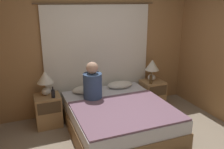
{
  "coord_description": "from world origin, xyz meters",
  "views": [
    {
      "loc": [
        -1.46,
        -2.64,
        2.2
      ],
      "look_at": [
        0.0,
        1.03,
        0.96
      ],
      "focal_mm": 38.0,
      "sensor_mm": 36.0,
      "label": 1
    }
  ],
  "objects_px": {
    "pillow_left": "(86,89)",
    "pillow_right": "(120,85)",
    "beer_bottle_on_left_stand": "(53,93)",
    "beer_bottle_on_right_stand": "(151,79)",
    "nightstand_left": "(48,110)",
    "person_left_in_bed": "(93,84)",
    "lamp_left": "(45,79)",
    "lamp_right": "(152,67)",
    "bed": "(118,118)",
    "nightstand_right": "(152,94)"
  },
  "relations": [
    {
      "from": "pillow_left",
      "to": "pillow_right",
      "type": "relative_size",
      "value": 1.0
    },
    {
      "from": "beer_bottle_on_left_stand",
      "to": "beer_bottle_on_right_stand",
      "type": "xyz_separation_m",
      "value": [
        1.97,
        0.0,
        0.02
      ]
    },
    {
      "from": "pillow_right",
      "to": "nightstand_left",
      "type": "bearing_deg",
      "value": -177.49
    },
    {
      "from": "person_left_in_bed",
      "to": "beer_bottle_on_right_stand",
      "type": "distance_m",
      "value": 1.32
    },
    {
      "from": "lamp_left",
      "to": "lamp_right",
      "type": "relative_size",
      "value": 1.0
    },
    {
      "from": "beer_bottle_on_right_stand",
      "to": "lamp_right",
      "type": "bearing_deg",
      "value": 54.6
    },
    {
      "from": "nightstand_left",
      "to": "beer_bottle_on_right_stand",
      "type": "bearing_deg",
      "value": -2.95
    },
    {
      "from": "bed",
      "to": "lamp_left",
      "type": "bearing_deg",
      "value": 145.55
    },
    {
      "from": "bed",
      "to": "beer_bottle_on_right_stand",
      "type": "height_order",
      "value": "beer_bottle_on_right_stand"
    },
    {
      "from": "lamp_right",
      "to": "beer_bottle_on_right_stand",
      "type": "bearing_deg",
      "value": -125.4
    },
    {
      "from": "nightstand_right",
      "to": "person_left_in_bed",
      "type": "relative_size",
      "value": 0.83
    },
    {
      "from": "lamp_right",
      "to": "beer_bottle_on_right_stand",
      "type": "height_order",
      "value": "lamp_right"
    },
    {
      "from": "nightstand_left",
      "to": "beer_bottle_on_left_stand",
      "type": "height_order",
      "value": "beer_bottle_on_left_stand"
    },
    {
      "from": "nightstand_left",
      "to": "lamp_right",
      "type": "height_order",
      "value": "lamp_right"
    },
    {
      "from": "nightstand_left",
      "to": "pillow_right",
      "type": "relative_size",
      "value": 1.09
    },
    {
      "from": "nightstand_left",
      "to": "pillow_left",
      "type": "distance_m",
      "value": 0.79
    },
    {
      "from": "beer_bottle_on_right_stand",
      "to": "pillow_right",
      "type": "bearing_deg",
      "value": 164.5
    },
    {
      "from": "bed",
      "to": "pillow_left",
      "type": "bearing_deg",
      "value": 115.63
    },
    {
      "from": "lamp_left",
      "to": "pillow_right",
      "type": "relative_size",
      "value": 0.86
    },
    {
      "from": "lamp_left",
      "to": "pillow_right",
      "type": "height_order",
      "value": "lamp_left"
    },
    {
      "from": "lamp_right",
      "to": "beer_bottle_on_left_stand",
      "type": "relative_size",
      "value": 2.25
    },
    {
      "from": "nightstand_left",
      "to": "lamp_left",
      "type": "xyz_separation_m",
      "value": [
        0.0,
        0.06,
        0.58
      ]
    },
    {
      "from": "nightstand_left",
      "to": "nightstand_right",
      "type": "distance_m",
      "value": 2.18
    },
    {
      "from": "nightstand_left",
      "to": "beer_bottle_on_left_stand",
      "type": "bearing_deg",
      "value": -47.92
    },
    {
      "from": "lamp_right",
      "to": "pillow_left",
      "type": "bearing_deg",
      "value": -179.99
    },
    {
      "from": "nightstand_left",
      "to": "bed",
      "type": "bearing_deg",
      "value": -32.11
    },
    {
      "from": "bed",
      "to": "lamp_right",
      "type": "xyz_separation_m",
      "value": [
        1.09,
        0.75,
        0.61
      ]
    },
    {
      "from": "nightstand_left",
      "to": "lamp_right",
      "type": "relative_size",
      "value": 1.26
    },
    {
      "from": "pillow_right",
      "to": "person_left_in_bed",
      "type": "bearing_deg",
      "value": -152.08
    },
    {
      "from": "person_left_in_bed",
      "to": "lamp_right",
      "type": "bearing_deg",
      "value": 14.42
    },
    {
      "from": "person_left_in_bed",
      "to": "beer_bottle_on_right_stand",
      "type": "relative_size",
      "value": 2.96
    },
    {
      "from": "nightstand_left",
      "to": "lamp_left",
      "type": "bearing_deg",
      "value": 90.0
    },
    {
      "from": "lamp_left",
      "to": "beer_bottle_on_left_stand",
      "type": "bearing_deg",
      "value": -60.59
    },
    {
      "from": "pillow_right",
      "to": "person_left_in_bed",
      "type": "relative_size",
      "value": 0.77
    },
    {
      "from": "bed",
      "to": "pillow_right",
      "type": "xyz_separation_m",
      "value": [
        0.36,
        0.75,
        0.32
      ]
    },
    {
      "from": "nightstand_right",
      "to": "lamp_right",
      "type": "xyz_separation_m",
      "value": [
        0.0,
        0.06,
        0.58
      ]
    },
    {
      "from": "nightstand_left",
      "to": "person_left_in_bed",
      "type": "height_order",
      "value": "person_left_in_bed"
    },
    {
      "from": "beer_bottle_on_left_stand",
      "to": "person_left_in_bed",
      "type": "bearing_deg",
      "value": -16.35
    },
    {
      "from": "lamp_left",
      "to": "beer_bottle_on_right_stand",
      "type": "xyz_separation_m",
      "value": [
        2.06,
        -0.17,
        -0.21
      ]
    },
    {
      "from": "nightstand_left",
      "to": "beer_bottle_on_left_stand",
      "type": "relative_size",
      "value": 2.84
    },
    {
      "from": "lamp_left",
      "to": "beer_bottle_on_left_stand",
      "type": "relative_size",
      "value": 2.25
    },
    {
      "from": "nightstand_right",
      "to": "pillow_left",
      "type": "bearing_deg",
      "value": 177.49
    },
    {
      "from": "lamp_right",
      "to": "beer_bottle_on_left_stand",
      "type": "xyz_separation_m",
      "value": [
        -2.09,
        -0.17,
        -0.22
      ]
    },
    {
      "from": "lamp_right",
      "to": "pillow_left",
      "type": "height_order",
      "value": "lamp_right"
    },
    {
      "from": "nightstand_right",
      "to": "pillow_left",
      "type": "relative_size",
      "value": 1.09
    },
    {
      "from": "beer_bottle_on_left_stand",
      "to": "beer_bottle_on_right_stand",
      "type": "distance_m",
      "value": 1.97
    },
    {
      "from": "nightstand_left",
      "to": "lamp_left",
      "type": "relative_size",
      "value": 1.26
    },
    {
      "from": "lamp_left",
      "to": "pillow_left",
      "type": "relative_size",
      "value": 0.86
    },
    {
      "from": "pillow_right",
      "to": "beer_bottle_on_right_stand",
      "type": "xyz_separation_m",
      "value": [
        0.61,
        -0.17,
        0.09
      ]
    },
    {
      "from": "person_left_in_bed",
      "to": "beer_bottle_on_right_stand",
      "type": "bearing_deg",
      "value": 8.55
    }
  ]
}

